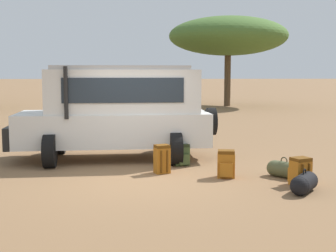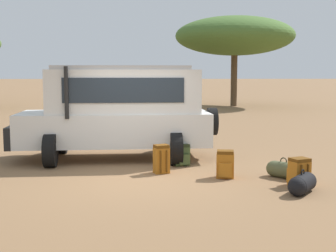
{
  "view_description": "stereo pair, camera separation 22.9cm",
  "coord_description": "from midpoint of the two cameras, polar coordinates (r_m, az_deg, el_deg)",
  "views": [
    {
      "loc": [
        -0.12,
        -9.8,
        2.27
      ],
      "look_at": [
        0.69,
        1.22,
        1.0
      ],
      "focal_mm": 50.0,
      "sensor_mm": 36.0,
      "label": 1
    },
    {
      "loc": [
        0.11,
        -9.82,
        2.27
      ],
      "look_at": [
        0.69,
        1.22,
        1.0
      ],
      "focal_mm": 50.0,
      "sensor_mm": 36.0,
      "label": 2
    }
  ],
  "objects": [
    {
      "name": "ground_plane",
      "position": [
        10.07,
        -2.9,
        -6.48
      ],
      "size": [
        320.0,
        320.0,
        0.0
      ],
      "primitive_type": "plane",
      "color": "olive"
    },
    {
      "name": "backpack_cluster_center",
      "position": [
        9.82,
        16.32,
        -5.42
      ],
      "size": [
        0.45,
        0.46,
        0.57
      ],
      "color": "#B26619",
      "rests_on": "ground_plane"
    },
    {
      "name": "backpack_near_rear_wheel",
      "position": [
        11.49,
        2.18,
        -3.54
      ],
      "size": [
        0.45,
        0.47,
        0.53
      ],
      "color": "#42562D",
      "rests_on": "ground_plane"
    },
    {
      "name": "duffel_bag_soft_canvas",
      "position": [
        10.46,
        14.49,
        -5.21
      ],
      "size": [
        0.65,
        0.68,
        0.45
      ],
      "color": "#4C5133",
      "rests_on": "ground_plane"
    },
    {
      "name": "backpack_outermost",
      "position": [
        10.2,
        7.62,
        -4.69
      ],
      "size": [
        0.41,
        0.42,
        0.6
      ],
      "color": "#B26619",
      "rests_on": "ground_plane"
    },
    {
      "name": "backpack_beside_front_wheel",
      "position": [
        10.59,
        -0.22,
        -4.09
      ],
      "size": [
        0.39,
        0.41,
        0.65
      ],
      "color": "#B26619",
      "rests_on": "ground_plane"
    },
    {
      "name": "duffel_bag_low_black_case",
      "position": [
        9.26,
        16.75,
        -6.76
      ],
      "size": [
        0.69,
        0.79,
        0.46
      ],
      "color": "black",
      "rests_on": "ground_plane"
    },
    {
      "name": "acacia_tree_far_right",
      "position": [
        32.12,
        8.33,
        10.78
      ],
      "size": [
        7.95,
        7.77,
        5.99
      ],
      "color": "brown",
      "rests_on": "ground_plane"
    },
    {
      "name": "safari_vehicle",
      "position": [
        12.28,
        -5.51,
        1.96
      ],
      "size": [
        5.39,
        2.85,
        2.44
      ],
      "color": "silver",
      "rests_on": "ground_plane"
    }
  ]
}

